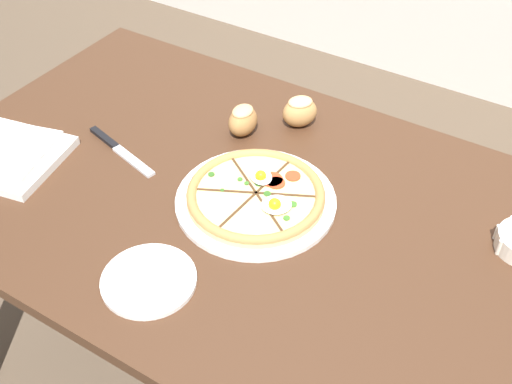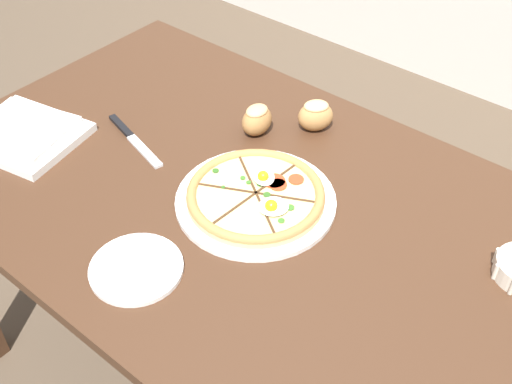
{
  "view_description": "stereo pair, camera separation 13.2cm",
  "coord_description": "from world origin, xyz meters",
  "px_view_note": "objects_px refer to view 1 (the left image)",
  "views": [
    {
      "loc": [
        0.49,
        -0.83,
        1.66
      ],
      "look_at": [
        -0.03,
        0.0,
        0.78
      ],
      "focal_mm": 45.0,
      "sensor_mm": 36.0,
      "label": 1
    },
    {
      "loc": [
        0.59,
        -0.76,
        1.66
      ],
      "look_at": [
        -0.03,
        0.0,
        0.78
      ],
      "focal_mm": 45.0,
      "sensor_mm": 36.0,
      "label": 2
    }
  ],
  "objects_px": {
    "bread_piece_mid": "(300,111)",
    "bread_piece_far": "(243,120)",
    "pizza": "(256,196)",
    "knife_main": "(120,150)",
    "side_saucer": "(149,280)",
    "napkin_folded": "(4,153)",
    "dining_table": "(268,238)"
  },
  "relations": [
    {
      "from": "bread_piece_far",
      "to": "dining_table",
      "type": "bearing_deg",
      "value": -46.05
    },
    {
      "from": "napkin_folded",
      "to": "knife_main",
      "type": "distance_m",
      "value": 0.26
    },
    {
      "from": "napkin_folded",
      "to": "pizza",
      "type": "bearing_deg",
      "value": 17.36
    },
    {
      "from": "napkin_folded",
      "to": "side_saucer",
      "type": "bearing_deg",
      "value": -12.52
    },
    {
      "from": "knife_main",
      "to": "pizza",
      "type": "bearing_deg",
      "value": 17.69
    },
    {
      "from": "bread_piece_mid",
      "to": "side_saucer",
      "type": "height_order",
      "value": "bread_piece_mid"
    },
    {
      "from": "napkin_folded",
      "to": "knife_main",
      "type": "height_order",
      "value": "napkin_folded"
    },
    {
      "from": "bread_piece_mid",
      "to": "knife_main",
      "type": "xyz_separation_m",
      "value": [
        -0.3,
        -0.31,
        -0.04
      ]
    },
    {
      "from": "napkin_folded",
      "to": "bread_piece_far",
      "type": "bearing_deg",
      "value": 41.99
    },
    {
      "from": "knife_main",
      "to": "napkin_folded",
      "type": "bearing_deg",
      "value": -127.76
    },
    {
      "from": "dining_table",
      "to": "bread_piece_mid",
      "type": "distance_m",
      "value": 0.33
    },
    {
      "from": "pizza",
      "to": "napkin_folded",
      "type": "xyz_separation_m",
      "value": [
        -0.56,
        -0.17,
        -0.0
      ]
    },
    {
      "from": "dining_table",
      "to": "side_saucer",
      "type": "relative_size",
      "value": 8.81
    },
    {
      "from": "pizza",
      "to": "napkin_folded",
      "type": "height_order",
      "value": "pizza"
    },
    {
      "from": "pizza",
      "to": "bread_piece_far",
      "type": "relative_size",
      "value": 4.05
    },
    {
      "from": "pizza",
      "to": "bread_piece_mid",
      "type": "height_order",
      "value": "bread_piece_mid"
    },
    {
      "from": "bread_piece_far",
      "to": "pizza",
      "type": "bearing_deg",
      "value": -50.86
    },
    {
      "from": "bread_piece_mid",
      "to": "bread_piece_far",
      "type": "height_order",
      "value": "bread_piece_mid"
    },
    {
      "from": "bread_piece_mid",
      "to": "bread_piece_far",
      "type": "xyz_separation_m",
      "value": [
        -0.1,
        -0.1,
        -0.0
      ]
    },
    {
      "from": "dining_table",
      "to": "bread_piece_mid",
      "type": "relative_size",
      "value": 14.91
    },
    {
      "from": "dining_table",
      "to": "bread_piece_far",
      "type": "xyz_separation_m",
      "value": [
        -0.18,
        0.19,
        0.13
      ]
    },
    {
      "from": "side_saucer",
      "to": "napkin_folded",
      "type": "bearing_deg",
      "value": 167.48
    },
    {
      "from": "napkin_folded",
      "to": "knife_main",
      "type": "relative_size",
      "value": 1.26
    },
    {
      "from": "bread_piece_far",
      "to": "bread_piece_mid",
      "type": "bearing_deg",
      "value": 46.13
    },
    {
      "from": "pizza",
      "to": "side_saucer",
      "type": "relative_size",
      "value": 1.9
    },
    {
      "from": "dining_table",
      "to": "bread_piece_far",
      "type": "height_order",
      "value": "bread_piece_far"
    },
    {
      "from": "bread_piece_far",
      "to": "side_saucer",
      "type": "height_order",
      "value": "bread_piece_far"
    },
    {
      "from": "dining_table",
      "to": "knife_main",
      "type": "bearing_deg",
      "value": -177.49
    },
    {
      "from": "knife_main",
      "to": "side_saucer",
      "type": "height_order",
      "value": "same"
    },
    {
      "from": "pizza",
      "to": "knife_main",
      "type": "distance_m",
      "value": 0.36
    },
    {
      "from": "dining_table",
      "to": "bread_piece_far",
      "type": "distance_m",
      "value": 0.29
    },
    {
      "from": "pizza",
      "to": "knife_main",
      "type": "height_order",
      "value": "pizza"
    }
  ]
}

